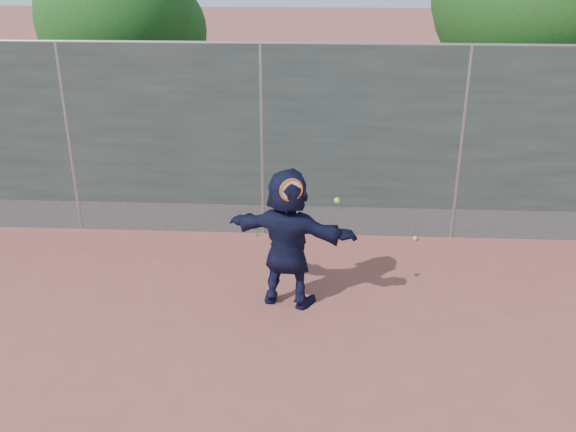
{
  "coord_description": "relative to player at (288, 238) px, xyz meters",
  "views": [
    {
      "loc": [
        0.91,
        -5.87,
        4.39
      ],
      "look_at": [
        0.51,
        1.39,
        1.22
      ],
      "focal_mm": 40.0,
      "sensor_mm": 36.0,
      "label": 1
    }
  ],
  "objects": [
    {
      "name": "ball_ground",
      "position": [
        1.9,
        1.96,
        -0.88
      ],
      "size": [
        0.07,
        0.07,
        0.07
      ],
      "primitive_type": "sphere",
      "color": "#CDEE35",
      "rests_on": "ground"
    },
    {
      "name": "swing_action",
      "position": [
        0.1,
        -0.2,
        0.7
      ],
      "size": [
        0.72,
        0.15,
        0.51
      ],
      "color": "#E45215",
      "rests_on": "ground"
    },
    {
      "name": "ground",
      "position": [
        -0.51,
        -1.39,
        -0.92
      ],
      "size": [
        80.0,
        80.0,
        0.0
      ],
      "primitive_type": "plane",
      "color": "#9E4C42",
      "rests_on": "ground"
    },
    {
      "name": "fence",
      "position": [
        -0.51,
        2.11,
        0.66
      ],
      "size": [
        20.0,
        0.06,
        3.03
      ],
      "color": "#38423D",
      "rests_on": "ground"
    },
    {
      "name": "tree_left",
      "position": [
        -3.36,
        5.16,
        2.02
      ],
      "size": [
        3.15,
        3.0,
        4.53
      ],
      "color": "#382314",
      "rests_on": "ground"
    },
    {
      "name": "weed_clump",
      "position": [
        -0.22,
        1.99,
        -0.78
      ],
      "size": [
        0.68,
        0.07,
        0.3
      ],
      "color": "#387226",
      "rests_on": "ground"
    },
    {
      "name": "player",
      "position": [
        0.0,
        0.0,
        0.0
      ],
      "size": [
        1.79,
        0.99,
        1.84
      ],
      "primitive_type": "imported",
      "rotation": [
        0.0,
        0.0,
        2.87
      ],
      "color": "#121532",
      "rests_on": "ground"
    }
  ]
}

